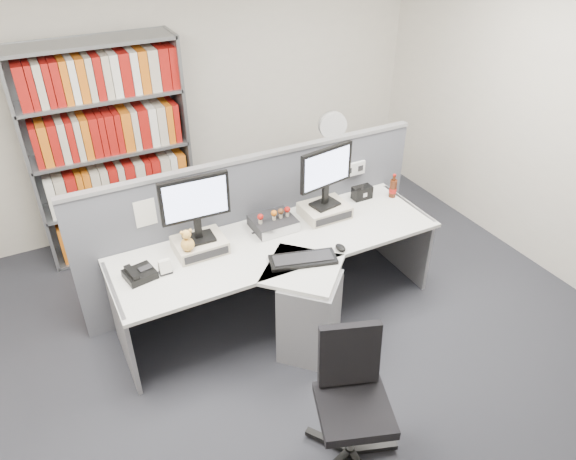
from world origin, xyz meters
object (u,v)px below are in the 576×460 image
keyboard (303,259)px  desk_calendar (165,268)px  monitor_right (326,172)px  mouse (340,248)px  monitor_left (195,204)px  desktop_pc (273,223)px  desk_fan (332,128)px  desk (291,283)px  shelving_unit (111,155)px  filing_cabinet (329,185)px  desk_phone (139,274)px  cola_bottle (393,188)px  office_chair (352,395)px  speaker (362,193)px

keyboard → desk_calendar: bearing=160.8°
monitor_right → mouse: size_ratio=4.87×
monitor_left → keyboard: 0.89m
desktop_pc → desk_fan: size_ratio=0.71×
desk → monitor_left: monitor_left is taller
shelving_unit → filing_cabinet: size_ratio=2.86×
desk → shelving_unit: 2.12m
desktop_pc → desk_phone: (-1.13, -0.15, -0.01)m
desk_calendar → cola_bottle: size_ratio=0.51×
desk_fan → desk_phone: bearing=-153.5°
filing_cabinet → office_chair: office_chair is taller
desk_phone → monitor_right: bearing=4.3°
desk_calendar → keyboard: bearing=-19.2°
speaker → filing_cabinet: size_ratio=0.25×
monitor_left → mouse: monitor_left is taller
monitor_right → cola_bottle: (0.70, -0.00, -0.33)m
desktop_pc → speaker: size_ratio=1.95×
keyboard → desk_fan: (1.16, 1.50, 0.26)m
mouse → monitor_right: bearing=73.1°
monitor_right → mouse: bearing=-106.9°
monitor_right → keyboard: 0.78m
monitor_right → speaker: bearing=12.5°
monitor_right → shelving_unit: 2.04m
speaker → filing_cabinet: 1.04m
desktop_pc → desk_calendar: size_ratio=2.98×
monitor_right → keyboard: (-0.47, -0.48, -0.39)m
monitor_right → cola_bottle: monitor_right is taller
desk → filing_cabinet: bearing=49.4°
desk → desk_fan: desk_fan is taller
desk → shelving_unit: shelving_unit is taller
speaker → office_chair: office_chair is taller
monitor_right → filing_cabinet: (0.68, 1.02, -0.78)m
desk_fan → keyboard: bearing=-127.6°
keyboard → cola_bottle: 1.27m
monitor_left → desktop_pc: monitor_left is taller
mouse → desk_phone: (-1.45, 0.37, 0.01)m
monitor_left → shelving_unit: 1.51m
cola_bottle → office_chair: cola_bottle is taller
monitor_right → filing_cabinet: bearing=56.1°
desktop_pc → office_chair: bearing=-98.8°
desk_calendar → desk_fan: bearing=29.1°
filing_cabinet → desk_fan: bearing=-90.0°
monitor_right → desk_phone: monitor_right is taller
monitor_right → desk_fan: size_ratio=1.09×
desk_phone → office_chair: (0.89, -1.41, -0.27)m
desk_phone → filing_cabinet: bearing=26.5°
keyboard → shelving_unit: bearing=115.9°
desktop_pc → cola_bottle: cola_bottle is taller
monitor_left → speaker: bearing=3.6°
mouse → shelving_unit: shelving_unit is taller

